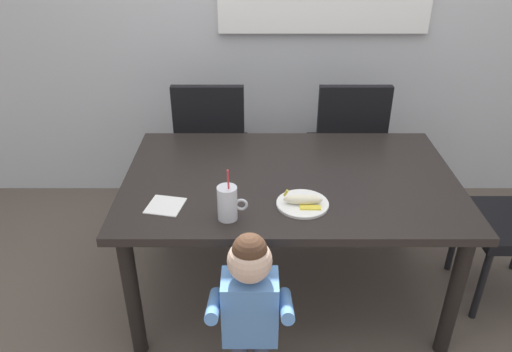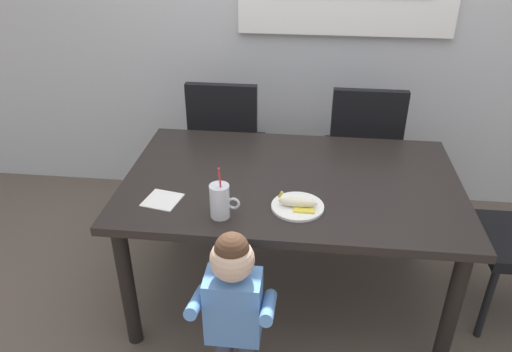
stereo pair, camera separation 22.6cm
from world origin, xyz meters
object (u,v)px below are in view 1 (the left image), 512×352
(dining_table, at_px, (289,191))
(dining_chair_left, at_px, (211,144))
(milk_cup, at_px, (227,205))
(paper_napkin, at_px, (164,206))
(dining_chair_right, at_px, (346,143))
(peeled_banana, at_px, (302,200))
(snack_plate, at_px, (301,204))
(toddler_standing, at_px, (249,301))

(dining_table, xyz_separation_m, dining_chair_left, (-0.45, 0.73, -0.09))
(milk_cup, bearing_deg, paper_napkin, 161.70)
(dining_chair_right, relative_size, peeled_banana, 5.57)
(dining_chair_left, height_order, peeled_banana, dining_chair_left)
(paper_napkin, bearing_deg, milk_cup, -18.30)
(peeled_banana, bearing_deg, snack_plate, 107.05)
(dining_chair_left, distance_m, peeled_banana, 1.12)
(dining_table, bearing_deg, toddler_standing, -106.51)
(milk_cup, height_order, snack_plate, milk_cup)
(paper_napkin, bearing_deg, dining_chair_left, 83.19)
(dining_chair_right, bearing_deg, peeled_banana, 69.72)
(milk_cup, relative_size, peeled_banana, 1.45)
(dining_table, xyz_separation_m, toddler_standing, (-0.19, -0.64, -0.11))
(dining_chair_right, height_order, snack_plate, dining_chair_right)
(snack_plate, bearing_deg, dining_chair_left, 116.24)
(snack_plate, xyz_separation_m, peeled_banana, (0.00, -0.01, 0.03))
(dining_chair_left, distance_m, snack_plate, 1.11)
(toddler_standing, distance_m, snack_plate, 0.49)
(dining_chair_right, bearing_deg, dining_table, 60.91)
(snack_plate, distance_m, peeled_banana, 0.03)
(dining_chair_right, distance_m, peeled_banana, 1.07)
(dining_table, height_order, dining_chair_right, dining_chair_right)
(dining_chair_left, relative_size, peeled_banana, 5.57)
(dining_chair_right, distance_m, milk_cup, 1.30)
(dining_chair_left, distance_m, paper_napkin, 1.01)
(dining_table, bearing_deg, snack_plate, -81.51)
(dining_chair_left, xyz_separation_m, peeled_banana, (0.49, -0.99, 0.21))
(dining_chair_right, distance_m, paper_napkin, 1.39)
(peeled_banana, relative_size, paper_napkin, 1.15)
(dining_chair_right, bearing_deg, paper_napkin, 45.57)
(milk_cup, relative_size, snack_plate, 1.09)
(paper_napkin, bearing_deg, snack_plate, 0.80)
(milk_cup, bearing_deg, dining_table, 51.15)
(dining_table, distance_m, paper_napkin, 0.63)
(dining_table, xyz_separation_m, dining_chair_right, (0.40, 0.73, -0.09))
(dining_chair_left, height_order, toddler_standing, dining_chair_left)
(dining_table, height_order, paper_napkin, paper_napkin)
(toddler_standing, xyz_separation_m, snack_plate, (0.23, 0.39, 0.20))
(milk_cup, distance_m, snack_plate, 0.34)
(dining_table, relative_size, dining_chair_left, 1.67)
(toddler_standing, relative_size, milk_cup, 3.35)
(snack_plate, height_order, paper_napkin, snack_plate)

